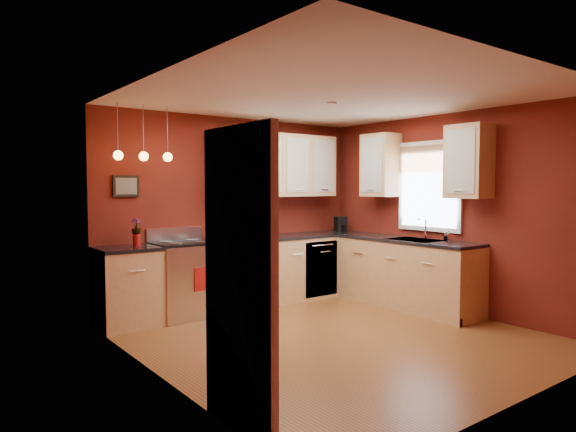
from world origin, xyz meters
TOP-DOWN VIEW (x-y plane):
  - floor at (0.00, 0.00)m, footprint 4.20×4.20m
  - ceiling at (0.00, 0.00)m, footprint 4.00×4.20m
  - wall_back at (0.00, 2.10)m, footprint 4.00×0.02m
  - wall_front at (0.00, -2.10)m, footprint 4.00×0.02m
  - wall_left at (-2.00, 0.00)m, footprint 0.02×4.20m
  - wall_right at (2.00, 0.00)m, footprint 0.02×4.20m
  - base_cabinets_back_left at (-1.65, 1.80)m, footprint 0.70×0.60m
  - base_cabinets_back_right at (0.73, 1.80)m, footprint 2.54×0.60m
  - base_cabinets_right at (1.70, 0.45)m, footprint 0.60×2.10m
  - counter_back_left at (-1.65, 1.80)m, footprint 0.70×0.62m
  - counter_back_right at (0.73, 1.80)m, footprint 2.54×0.62m
  - counter_right at (1.70, 0.45)m, footprint 0.62×2.10m
  - gas_range at (-0.92, 1.80)m, footprint 0.76×0.64m
  - dishwasher_front at (1.10, 1.51)m, footprint 0.60×0.02m
  - sink at (1.70, 0.30)m, footprint 0.50×0.70m
  - window at (1.97, 0.30)m, footprint 0.06×1.02m
  - door_left_wall at (-1.97, -1.20)m, footprint 0.12×0.82m
  - upper_cabinets_back at (0.60, 1.93)m, footprint 2.00×0.35m
  - upper_cabinets_right at (1.82, 0.32)m, footprint 0.35×1.95m
  - wall_picture at (-1.55, 2.08)m, footprint 0.32×0.03m
  - pendant_lights at (-1.45, 1.75)m, footprint 0.71×0.11m
  - red_canister at (-0.45, 1.76)m, footprint 0.15×0.15m
  - red_vase at (-1.51, 1.86)m, footprint 0.09×0.09m
  - flowers at (-1.51, 1.86)m, footprint 0.12×0.12m
  - coffee_maker at (1.74, 1.79)m, footprint 0.19×0.19m
  - soap_pump at (1.83, -0.12)m, footprint 0.10×0.10m
  - dish_towel at (-0.85, 1.47)m, footprint 0.21×0.01m

SIDE VIEW (x-z plane):
  - floor at x=0.00m, z-range 0.00..0.00m
  - base_cabinets_back_left at x=-1.65m, z-range 0.00..0.90m
  - base_cabinets_back_right at x=0.73m, z-range 0.00..0.90m
  - base_cabinets_right at x=1.70m, z-range 0.00..0.90m
  - dishwasher_front at x=1.10m, z-range 0.05..0.85m
  - gas_range at x=-0.92m, z-range -0.07..1.04m
  - dish_towel at x=-0.85m, z-range 0.38..0.66m
  - sink at x=1.70m, z-range 0.75..1.08m
  - counter_back_left at x=-1.65m, z-range 0.90..0.94m
  - counter_back_right at x=0.73m, z-range 0.90..0.94m
  - counter_right at x=1.70m, z-range 0.90..0.94m
  - red_vase at x=-1.51m, z-range 0.94..1.08m
  - door_left_wall at x=-1.97m, z-range 0.00..2.05m
  - soap_pump at x=1.83m, z-range 0.94..1.12m
  - coffee_maker at x=1.74m, z-range 0.93..1.17m
  - red_canister at x=-0.45m, z-range 0.94..1.16m
  - flowers at x=-1.51m, z-range 1.06..1.27m
  - wall_back at x=0.00m, z-range 0.00..2.60m
  - wall_front at x=0.00m, z-range 0.00..2.60m
  - wall_left at x=-2.00m, z-range 0.00..2.60m
  - wall_right at x=2.00m, z-range 0.00..2.60m
  - wall_picture at x=-1.55m, z-range 1.52..1.78m
  - window at x=1.97m, z-range 1.08..2.30m
  - upper_cabinets_back at x=0.60m, z-range 1.50..2.40m
  - upper_cabinets_right at x=1.82m, z-range 1.50..2.40m
  - pendant_lights at x=-1.45m, z-range 1.68..2.34m
  - ceiling at x=0.00m, z-range 2.59..2.61m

